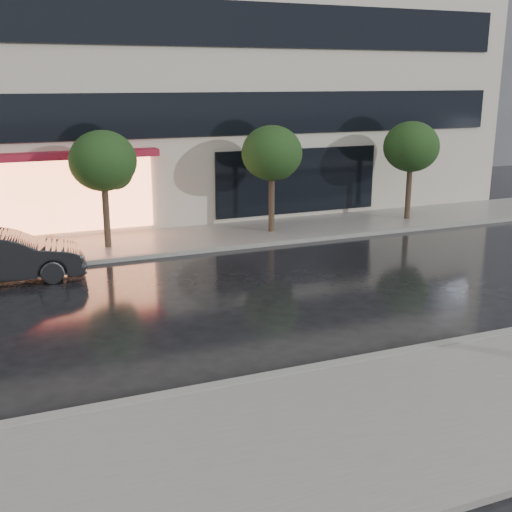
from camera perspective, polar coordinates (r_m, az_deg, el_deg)
ground at (r=14.02m, az=6.63°, el=-8.00°), size 120.00×120.00×0.00m
sidewalk_near at (r=11.56m, az=14.63°, el=-13.47°), size 60.00×4.50×0.12m
sidewalk_far at (r=23.03m, az=-5.73°, el=1.56°), size 60.00×3.50×0.12m
curb_near at (r=13.20m, az=8.75°, el=-9.28°), size 60.00×0.25×0.14m
curb_far at (r=21.41m, az=-4.37°, el=0.55°), size 60.00×0.25×0.14m
bg_building_right at (r=50.88m, az=17.98°, el=17.47°), size 12.00×12.00×16.00m
tree_mid_west at (r=21.66m, az=-13.30°, el=8.05°), size 2.20×2.20×3.99m
tree_mid_east at (r=23.37m, az=1.53°, el=8.96°), size 2.20×2.20×3.99m
tree_far_east at (r=26.36m, az=13.70°, el=9.27°), size 2.20×2.20×3.99m
parked_car at (r=19.42m, az=-21.45°, el=-0.06°), size 4.49×1.86×1.45m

